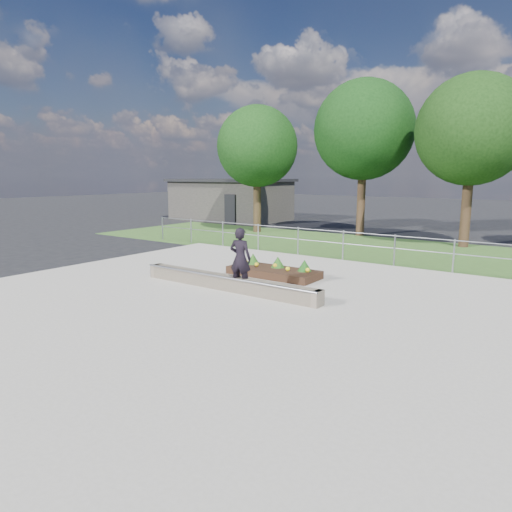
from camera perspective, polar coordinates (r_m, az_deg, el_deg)
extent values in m
plane|color=black|center=(11.71, -5.12, -6.26)|extent=(120.00, 120.00, 0.00)
cube|color=#315421|center=(21.08, 14.81, 0.82)|extent=(30.00, 8.00, 0.02)
cube|color=#9B9589|center=(11.70, -5.12, -6.12)|extent=(15.00, 15.00, 0.06)
cylinder|color=#94979C|center=(23.76, -11.61, 3.40)|extent=(0.06, 0.06, 1.20)
cylinder|color=#9C9EA5|center=(22.34, -8.12, 3.09)|extent=(0.06, 0.06, 1.20)
cylinder|color=#93959B|center=(21.01, -4.17, 2.73)|extent=(0.06, 0.06, 1.20)
cylinder|color=#9C9FA4|center=(19.80, 0.28, 2.30)|extent=(0.06, 0.06, 1.20)
cylinder|color=#95989D|center=(18.72, 5.28, 1.80)|extent=(0.06, 0.06, 1.20)
cylinder|color=#929499|center=(17.80, 10.83, 1.23)|extent=(0.06, 0.06, 1.20)
cylinder|color=gray|center=(17.07, 16.92, 0.60)|extent=(0.06, 0.06, 1.20)
cylinder|color=#97999F|center=(16.55, 23.47, -0.09)|extent=(0.06, 0.06, 1.20)
cylinder|color=gray|center=(17.73, 10.89, 2.99)|extent=(20.00, 0.04, 0.04)
cylinder|color=#909398|center=(17.79, 10.84, 1.55)|extent=(20.00, 0.04, 0.04)
cube|color=#312E2B|center=(34.08, -3.19, 6.92)|extent=(8.00, 5.00, 2.80)
cube|color=black|center=(34.03, -3.21, 9.44)|extent=(8.40, 5.40, 0.20)
cube|color=black|center=(30.87, -3.27, 5.84)|extent=(0.90, 0.10, 2.00)
cylinder|color=#302113|center=(26.48, 0.14, 6.15)|extent=(0.44, 0.44, 2.93)
sphere|color=black|center=(26.46, 0.14, 13.54)|extent=(4.55, 4.55, 4.55)
cylinder|color=#321F14|center=(25.52, 12.98, 6.25)|extent=(0.44, 0.44, 3.38)
sphere|color=black|center=(25.57, 13.34, 15.08)|extent=(5.25, 5.25, 5.25)
cylinder|color=#301E13|center=(22.96, 24.75, 4.90)|extent=(0.44, 0.44, 3.15)
sphere|color=black|center=(22.98, 25.44, 14.05)|extent=(4.90, 4.90, 4.90)
cube|color=brown|center=(13.04, -3.64, -3.36)|extent=(6.00, 0.40, 0.40)
cylinder|color=gray|center=(12.84, -4.21, -2.66)|extent=(6.00, 0.06, 0.06)
cube|color=#67594B|center=(15.00, -12.24, -1.78)|extent=(0.15, 0.42, 0.40)
cube|color=#695B4D|center=(11.47, 7.69, -5.31)|extent=(0.15, 0.42, 0.40)
cube|color=black|center=(14.75, 2.20, -2.05)|extent=(3.00, 1.20, 0.25)
sphere|color=yellow|center=(15.47, -1.29, -0.70)|extent=(0.14, 0.14, 0.14)
sphere|color=yellow|center=(14.96, 0.08, -1.07)|extent=(0.14, 0.14, 0.14)
sphere|color=yellow|center=(14.79, 2.42, -1.21)|extent=(0.14, 0.14, 0.14)
sphere|color=yellow|center=(14.31, 3.99, -1.61)|extent=(0.14, 0.14, 0.14)
sphere|color=yellow|center=(14.18, 6.48, -1.76)|extent=(0.14, 0.14, 0.14)
cone|color=#1D4714|center=(15.45, -0.37, -0.33)|extent=(0.44, 0.44, 0.36)
cone|color=#1C4914|center=(14.90, 2.74, -0.74)|extent=(0.44, 0.44, 0.36)
cone|color=#154313|center=(14.39, 6.08, -1.17)|extent=(0.44, 0.44, 0.36)
cylinder|color=white|center=(12.94, -3.11, -4.25)|extent=(0.05, 0.03, 0.05)
cylinder|color=silver|center=(13.07, -2.61, -4.09)|extent=(0.05, 0.03, 0.05)
cylinder|color=white|center=(12.63, -1.26, -4.60)|extent=(0.05, 0.03, 0.05)
cylinder|color=white|center=(12.77, -0.77, -4.43)|extent=(0.05, 0.03, 0.05)
cylinder|color=gray|center=(13.00, -2.86, -4.06)|extent=(0.02, 0.18, 0.02)
cylinder|color=#939398|center=(12.69, -1.02, -4.40)|extent=(0.02, 0.18, 0.02)
cube|color=#A21513|center=(12.84, -1.95, -4.14)|extent=(0.80, 0.21, 0.02)
imported|color=black|center=(12.65, -1.97, -0.31)|extent=(0.70, 0.53, 1.72)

